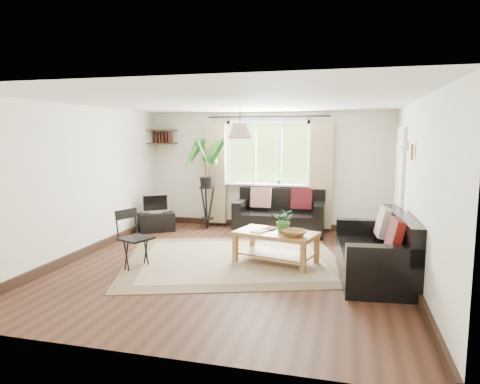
% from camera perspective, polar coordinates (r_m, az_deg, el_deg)
% --- Properties ---
extents(floor, '(5.50, 5.50, 0.00)m').
position_cam_1_polar(floor, '(6.49, -0.88, -9.68)').
color(floor, black).
rests_on(floor, ground).
extents(ceiling, '(5.50, 5.50, 0.00)m').
position_cam_1_polar(ceiling, '(6.22, -0.93, 11.95)').
color(ceiling, white).
rests_on(ceiling, floor).
extents(wall_back, '(5.00, 0.02, 2.40)m').
position_cam_1_polar(wall_back, '(8.91, 3.73, 2.90)').
color(wall_back, white).
rests_on(wall_back, floor).
extents(wall_front, '(5.00, 0.02, 2.40)m').
position_cam_1_polar(wall_front, '(3.69, -12.18, -3.97)').
color(wall_front, white).
rests_on(wall_front, floor).
extents(wall_left, '(0.02, 5.50, 2.40)m').
position_cam_1_polar(wall_left, '(7.30, -20.20, 1.40)').
color(wall_left, white).
rests_on(wall_left, floor).
extents(wall_right, '(0.02, 5.50, 2.40)m').
position_cam_1_polar(wall_right, '(6.09, 22.43, 0.15)').
color(wall_right, white).
rests_on(wall_right, floor).
extents(rug, '(4.00, 3.70, 0.02)m').
position_cam_1_polar(rug, '(6.74, -0.87, -8.94)').
color(rug, beige).
rests_on(rug, floor).
extents(window, '(2.50, 0.16, 2.16)m').
position_cam_1_polar(window, '(8.85, 3.71, 5.13)').
color(window, white).
rests_on(window, wall_back).
extents(door, '(0.06, 0.96, 2.06)m').
position_cam_1_polar(door, '(7.78, 20.41, 0.27)').
color(door, silver).
rests_on(door, wall_right).
extents(corner_shelf, '(0.50, 0.50, 0.34)m').
position_cam_1_polar(corner_shelf, '(9.33, -10.35, 7.24)').
color(corner_shelf, black).
rests_on(corner_shelf, wall_back).
extents(pendant_lamp, '(0.36, 0.36, 0.54)m').
position_cam_1_polar(pendant_lamp, '(6.59, 0.00, 8.65)').
color(pendant_lamp, beige).
rests_on(pendant_lamp, ceiling).
extents(wall_sconce, '(0.12, 0.12, 0.28)m').
position_cam_1_polar(wall_sconce, '(6.34, 21.68, 5.36)').
color(wall_sconce, beige).
rests_on(wall_sconce, wall_right).
extents(sofa_back, '(1.76, 0.90, 0.82)m').
position_cam_1_polar(sofa_back, '(8.47, 5.30, -2.75)').
color(sofa_back, black).
rests_on(sofa_back, floor).
extents(sofa_right, '(1.86, 1.06, 0.84)m').
position_cam_1_polar(sofa_right, '(6.09, 17.44, -7.11)').
color(sofa_right, black).
rests_on(sofa_right, floor).
extents(coffee_table, '(1.33, 0.95, 0.49)m').
position_cam_1_polar(coffee_table, '(6.52, 4.79, -7.41)').
color(coffee_table, brown).
rests_on(coffee_table, floor).
extents(table_plant, '(0.34, 0.29, 0.36)m').
position_cam_1_polar(table_plant, '(6.43, 5.92, -3.77)').
color(table_plant, '#2F6B2B').
rests_on(table_plant, coffee_table).
extents(bowl, '(0.47, 0.47, 0.08)m').
position_cam_1_polar(bowl, '(6.22, 7.32, -5.46)').
color(bowl, brown).
rests_on(bowl, coffee_table).
extents(book_a, '(0.26, 0.29, 0.02)m').
position_cam_1_polar(book_a, '(6.49, 1.97, -5.13)').
color(book_a, white).
rests_on(book_a, coffee_table).
extents(book_b, '(0.23, 0.27, 0.02)m').
position_cam_1_polar(book_b, '(6.67, 3.43, -4.78)').
color(book_b, '#512720').
rests_on(book_b, coffee_table).
extents(tv_stand, '(0.79, 0.71, 0.37)m').
position_cam_1_polar(tv_stand, '(8.80, -11.06, -3.96)').
color(tv_stand, black).
rests_on(tv_stand, floor).
extents(tv, '(0.54, 0.45, 0.41)m').
position_cam_1_polar(tv, '(8.74, -11.25, -1.45)').
color(tv, '#A5A5AA').
rests_on(tv, tv_stand).
extents(palm_stand, '(0.76, 0.76, 1.89)m').
position_cam_1_polar(palm_stand, '(8.83, -4.45, 1.17)').
color(palm_stand, black).
rests_on(palm_stand, floor).
extents(folding_chair, '(0.57, 0.57, 0.85)m').
position_cam_1_polar(folding_chair, '(6.41, -13.70, -6.18)').
color(folding_chair, black).
rests_on(folding_chair, floor).
extents(sill_plant, '(0.14, 0.10, 0.27)m').
position_cam_1_polar(sill_plant, '(8.76, 5.19, 1.91)').
color(sill_plant, '#2D6023').
rests_on(sill_plant, window).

